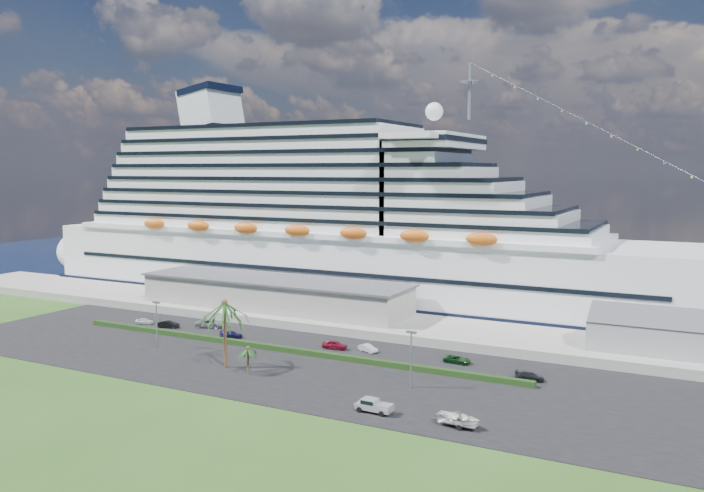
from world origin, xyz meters
The scene contains 22 objects.
ground centered at (0.00, 0.00, 0.00)m, with size 420.00×420.00×0.00m, color #264B19.
asphalt_lot centered at (0.00, 11.00, 0.06)m, with size 140.00×38.00×0.12m, color black.
wharf centered at (0.00, 40.00, 0.90)m, with size 240.00×20.00×1.80m, color gray.
water centered at (0.00, 130.00, 0.01)m, with size 420.00×160.00×0.02m, color black.
cruise_ship centered at (-21.53, 64.00, 16.69)m, with size 191.00×38.00×54.00m.
terminal_building centered at (-25.00, 40.00, 5.01)m, with size 61.00×15.00×6.30m.
port_shed centered at (52.00, 40.00, 4.40)m, with size 24.00×12.31×7.37m.
hedge centered at (-8.00, 16.00, 0.57)m, with size 88.00×1.10×0.90m, color black.
lamp_post_left centered at (-28.00, 8.00, 5.34)m, with size 1.60×0.35×8.27m.
lamp_post_right centered at (20.00, 8.00, 5.34)m, with size 1.60×0.35×8.27m.
palm_tall centered at (-10.00, 4.00, 9.20)m, with size 8.82×8.82×11.13m.
palm_short centered at (-4.50, 2.50, 3.67)m, with size 3.53×3.53×4.56m.
parked_car_0 centered at (-43.41, 20.79, 0.74)m, with size 1.47×3.66×1.25m, color silver.
parked_car_1 centered at (-36.97, 20.53, 0.84)m, with size 1.52×4.35×1.43m, color black.
parked_car_2 centered at (-29.83, 24.62, 0.91)m, with size 2.61×5.66×1.57m, color gray.
parked_car_3 centered at (-20.98, 19.85, 0.75)m, with size 1.76×4.32×1.25m, color #1B1446.
parked_car_4 centered at (0.08, 21.55, 0.87)m, with size 1.77×4.40×1.50m, color maroon.
parked_car_5 centered at (6.05, 22.53, 0.76)m, with size 1.34×3.86×1.27m, color silver.
parked_car_6 centered at (21.90, 22.98, 0.73)m, with size 2.04×4.42×1.23m, color #0D3613.
parked_car_7 centered at (34.42, 19.21, 0.75)m, with size 1.76×4.33×1.26m, color black.
pickup_truck centered at (19.63, -3.66, 1.08)m, with size 5.01×2.01×1.75m.
boat_trailer centered at (30.98, -3.52, 1.29)m, with size 6.25×4.24×1.77m.
Camera 1 is at (56.38, -80.78, 31.26)m, focal length 35.00 mm.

